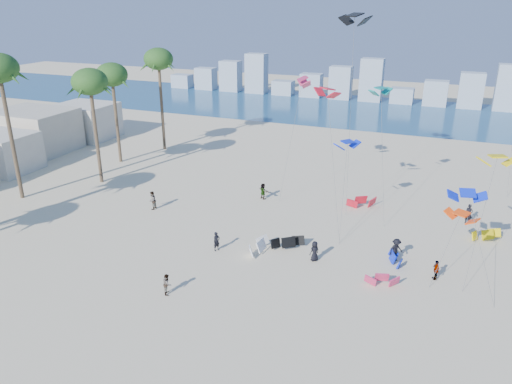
% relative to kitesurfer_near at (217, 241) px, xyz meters
% --- Properties ---
extents(ground, '(220.00, 220.00, 0.00)m').
position_rel_kitesurfer_near_xyz_m(ground, '(-0.64, -13.17, -0.82)').
color(ground, beige).
rests_on(ground, ground).
extents(ocean, '(220.00, 220.00, 0.00)m').
position_rel_kitesurfer_near_xyz_m(ocean, '(-0.64, 58.83, -0.81)').
color(ocean, navy).
rests_on(ocean, ground).
extents(kitesurfer_near, '(0.64, 0.71, 1.64)m').
position_rel_kitesurfer_near_xyz_m(kitesurfer_near, '(0.00, 0.00, 0.00)').
color(kitesurfer_near, black).
rests_on(kitesurfer_near, ground).
extents(kitesurfer_mid, '(0.85, 0.93, 1.54)m').
position_rel_kitesurfer_near_xyz_m(kitesurfer_mid, '(-0.39, -7.03, -0.05)').
color(kitesurfer_mid, gray).
rests_on(kitesurfer_mid, ground).
extents(kitesurfers_far, '(29.62, 12.81, 1.91)m').
position_rel_kitesurfer_near_xyz_m(kitesurfers_far, '(6.26, 6.33, 0.07)').
color(kitesurfers_far, black).
rests_on(kitesurfers_far, ground).
extents(grounded_kites, '(19.45, 15.99, 0.99)m').
position_rel_kitesurfer_near_xyz_m(grounded_kites, '(10.36, 5.75, -0.36)').
color(grounded_kites, black).
rests_on(grounded_kites, ground).
extents(flying_kites, '(24.67, 28.26, 18.72)m').
position_rel_kitesurfer_near_xyz_m(flying_kites, '(12.28, 12.33, 11.48)').
color(flying_kites, '#0D27E1').
rests_on(flying_kites, ground).
extents(palm_row, '(8.44, 44.80, 15.06)m').
position_rel_kitesurfer_near_xyz_m(palm_row, '(-21.94, 2.97, 10.55)').
color(palm_row, brown).
rests_on(palm_row, ground).
extents(distant_skyline, '(85.00, 3.00, 8.40)m').
position_rel_kitesurfer_near_xyz_m(distant_skyline, '(-1.83, 68.83, 2.27)').
color(distant_skyline, '#9EADBF').
rests_on(distant_skyline, ground).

